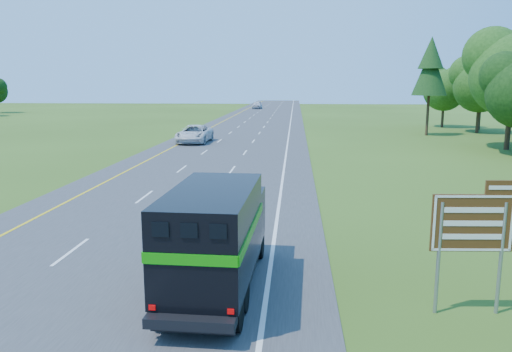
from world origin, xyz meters
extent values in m
cube|color=#38383A|center=(0.00, 50.00, 0.02)|extent=(15.00, 260.00, 0.04)
cube|color=yellow|center=(-5.50, 50.00, 0.04)|extent=(0.15, 260.00, 0.01)
cube|color=white|center=(5.50, 50.00, 0.04)|extent=(0.15, 260.00, 0.01)
cylinder|color=black|center=(3.18, 10.98, 0.53)|extent=(0.34, 0.99, 0.98)
cylinder|color=black|center=(5.04, 10.92, 0.53)|extent=(0.34, 0.99, 0.98)
cylinder|color=black|center=(3.04, 6.71, 0.53)|extent=(0.34, 0.99, 0.98)
cylinder|color=black|center=(4.90, 6.65, 0.53)|extent=(0.34, 0.99, 0.98)
cylinder|color=black|center=(3.00, 5.65, 0.53)|extent=(0.34, 0.99, 0.98)
cylinder|color=black|center=(4.87, 5.58, 0.53)|extent=(0.34, 0.99, 0.98)
cube|color=black|center=(4.02, 8.10, 0.64)|extent=(2.37, 7.18, 0.25)
cube|color=black|center=(4.11, 10.86, 1.61)|extent=(2.23, 1.67, 1.69)
cube|color=black|center=(4.14, 11.68, 2.05)|extent=(1.96, 0.12, 0.53)
cube|color=black|center=(4.00, 7.48, 1.98)|extent=(2.39, 5.23, 2.45)
cube|color=#0D8F07|center=(3.91, 4.89, 2.11)|extent=(2.22, 0.11, 0.27)
cube|color=#0D8F07|center=(2.87, 7.52, 2.11)|extent=(0.21, 5.16, 0.27)
cube|color=#0D8F07|center=(5.12, 7.44, 2.11)|extent=(0.21, 5.16, 0.27)
cube|color=black|center=(3.24, 4.91, 2.81)|extent=(0.40, 0.05, 0.36)
cube|color=black|center=(3.91, 4.89, 2.81)|extent=(0.40, 0.05, 0.36)
cube|color=black|center=(4.58, 4.86, 2.81)|extent=(0.40, 0.05, 0.36)
cube|color=black|center=(3.91, 4.99, 0.31)|extent=(2.05, 0.18, 0.09)
cube|color=#B20505|center=(2.98, 4.92, 0.89)|extent=(0.16, 0.04, 0.12)
cube|color=#B20505|center=(4.84, 4.86, 0.89)|extent=(0.16, 0.04, 0.12)
imported|color=silver|center=(-4.17, 45.28, 0.94)|extent=(3.16, 6.57, 1.80)
imported|color=silver|center=(-3.19, 117.93, 0.93)|extent=(2.41, 5.35, 1.78)
cylinder|color=gray|center=(10.08, 7.07, 1.53)|extent=(0.10, 0.10, 3.06)
cylinder|color=gray|center=(11.71, 7.17, 1.53)|extent=(0.10, 0.10, 3.06)
cube|color=#512B11|center=(10.90, 7.12, 2.50)|extent=(2.14, 0.20, 1.53)
cube|color=#512B11|center=(11.56, 7.16, 3.45)|extent=(0.82, 0.11, 0.37)
cube|color=white|center=(10.90, 7.09, 2.50)|extent=(2.04, 0.14, 1.47)
camera|label=1|loc=(6.27, -5.79, 6.06)|focal=35.00mm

